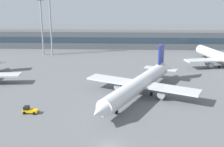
% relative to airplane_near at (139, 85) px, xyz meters
% --- Properties ---
extents(ground_plane, '(400.00, 400.00, 0.00)m').
position_rel_airplane_near_xyz_m(ground_plane, '(-6.77, 12.81, -3.54)').
color(ground_plane, slate).
extents(terminal_building, '(141.65, 12.13, 9.00)m').
position_rel_airplane_near_xyz_m(terminal_building, '(-6.77, 75.47, 0.96)').
color(terminal_building, '#4C5156').
rests_on(terminal_building, ground_plane).
extents(airplane_near, '(31.52, 43.62, 11.60)m').
position_rel_airplane_near_xyz_m(airplane_near, '(0.00, 0.00, 0.00)').
color(airplane_near, silver).
rests_on(airplane_near, ground_plane).
extents(airplane_far, '(32.04, 45.29, 11.30)m').
position_rel_airplane_near_xyz_m(airplane_far, '(34.83, 35.65, -0.09)').
color(airplane_far, silver).
rests_on(airplane_far, ground_plane).
extents(baggage_tug_yellow, '(3.69, 2.02, 1.75)m').
position_rel_airplane_near_xyz_m(baggage_tug_yellow, '(-26.57, -12.38, -2.74)').
color(baggage_tug_yellow, '#F2B20C').
rests_on(baggage_tug_yellow, ground_plane).
extents(floodlight_tower_west, '(3.20, 0.80, 26.69)m').
position_rel_airplane_near_xyz_m(floodlight_tower_west, '(-37.82, 54.62, 11.84)').
color(floodlight_tower_west, gray).
rests_on(floodlight_tower_west, ground_plane).
extents(floodlight_tower_east, '(3.20, 0.80, 26.23)m').
position_rel_airplane_near_xyz_m(floodlight_tower_east, '(-42.21, 55.47, 11.60)').
color(floodlight_tower_east, gray).
rests_on(floodlight_tower_east, ground_plane).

